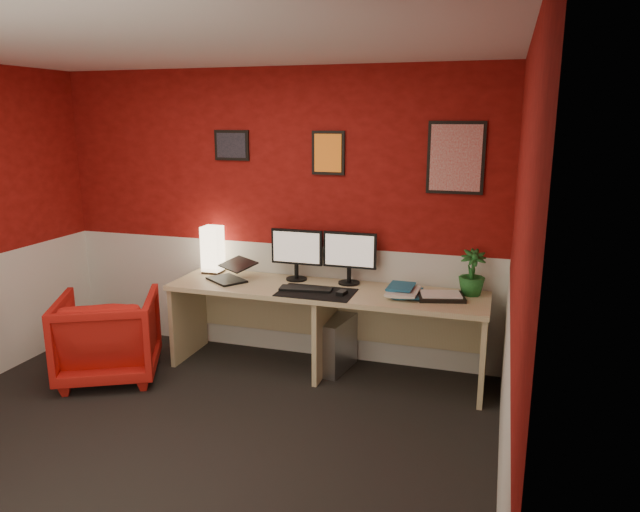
{
  "coord_description": "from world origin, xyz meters",
  "views": [
    {
      "loc": [
        1.91,
        -2.99,
        2.09
      ],
      "look_at": [
        0.6,
        1.21,
        1.05
      ],
      "focal_mm": 33.06,
      "sensor_mm": 36.0,
      "label": 1
    }
  ],
  "objects_px": {
    "zen_tray": "(441,297)",
    "shoji_lamp": "(213,251)",
    "potted_plant": "(472,273)",
    "pc_tower": "(336,344)",
    "laptop": "(226,268)",
    "armchair": "(108,336)",
    "monitor_right": "(349,250)",
    "desk": "(325,331)",
    "monitor_left": "(296,247)"
  },
  "relations": [
    {
      "from": "pc_tower",
      "to": "shoji_lamp",
      "type": "bearing_deg",
      "value": -175.51
    },
    {
      "from": "desk",
      "to": "armchair",
      "type": "height_order",
      "value": "desk"
    },
    {
      "from": "monitor_left",
      "to": "potted_plant",
      "type": "bearing_deg",
      "value": -0.21
    },
    {
      "from": "desk",
      "to": "zen_tray",
      "type": "xyz_separation_m",
      "value": [
        0.93,
        0.01,
        0.38
      ]
    },
    {
      "from": "desk",
      "to": "pc_tower",
      "type": "relative_size",
      "value": 5.78
    },
    {
      "from": "desk",
      "to": "monitor_left",
      "type": "height_order",
      "value": "monitor_left"
    },
    {
      "from": "pc_tower",
      "to": "desk",
      "type": "bearing_deg",
      "value": -117.9
    },
    {
      "from": "pc_tower",
      "to": "monitor_right",
      "type": "bearing_deg",
      "value": 64.9
    },
    {
      "from": "potted_plant",
      "to": "pc_tower",
      "type": "distance_m",
      "value": 1.28
    },
    {
      "from": "monitor_left",
      "to": "shoji_lamp",
      "type": "bearing_deg",
      "value": 179.42
    },
    {
      "from": "monitor_right",
      "to": "potted_plant",
      "type": "xyz_separation_m",
      "value": [
        0.99,
        -0.02,
        -0.11
      ]
    },
    {
      "from": "desk",
      "to": "monitor_right",
      "type": "bearing_deg",
      "value": 54.03
    },
    {
      "from": "shoji_lamp",
      "to": "pc_tower",
      "type": "height_order",
      "value": "shoji_lamp"
    },
    {
      "from": "shoji_lamp",
      "to": "desk",
      "type": "bearing_deg",
      "value": -10.0
    },
    {
      "from": "monitor_right",
      "to": "armchair",
      "type": "bearing_deg",
      "value": -156.01
    },
    {
      "from": "desk",
      "to": "laptop",
      "type": "height_order",
      "value": "laptop"
    },
    {
      "from": "desk",
      "to": "pc_tower",
      "type": "xyz_separation_m",
      "value": [
        0.07,
        0.09,
        -0.14
      ]
    },
    {
      "from": "zen_tray",
      "to": "pc_tower",
      "type": "bearing_deg",
      "value": 174.65
    },
    {
      "from": "laptop",
      "to": "monitor_right",
      "type": "distance_m",
      "value": 1.06
    },
    {
      "from": "potted_plant",
      "to": "monitor_right",
      "type": "bearing_deg",
      "value": 178.73
    },
    {
      "from": "monitor_right",
      "to": "pc_tower",
      "type": "height_order",
      "value": "monitor_right"
    },
    {
      "from": "shoji_lamp",
      "to": "monitor_left",
      "type": "relative_size",
      "value": 0.69
    },
    {
      "from": "pc_tower",
      "to": "potted_plant",
      "type": "bearing_deg",
      "value": 14.51
    },
    {
      "from": "monitor_left",
      "to": "potted_plant",
      "type": "distance_m",
      "value": 1.46
    },
    {
      "from": "zen_tray",
      "to": "armchair",
      "type": "xyz_separation_m",
      "value": [
        -2.59,
        -0.61,
        -0.39
      ]
    },
    {
      "from": "desk",
      "to": "zen_tray",
      "type": "height_order",
      "value": "zen_tray"
    },
    {
      "from": "pc_tower",
      "to": "monitor_left",
      "type": "bearing_deg",
      "value": 175.31
    },
    {
      "from": "zen_tray",
      "to": "potted_plant",
      "type": "relative_size",
      "value": 0.97
    },
    {
      "from": "zen_tray",
      "to": "shoji_lamp",
      "type": "bearing_deg",
      "value": 174.78
    },
    {
      "from": "shoji_lamp",
      "to": "laptop",
      "type": "xyz_separation_m",
      "value": [
        0.24,
        -0.22,
        -0.09
      ]
    },
    {
      "from": "laptop",
      "to": "monitor_right",
      "type": "height_order",
      "value": "monitor_right"
    },
    {
      "from": "desk",
      "to": "monitor_right",
      "type": "xyz_separation_m",
      "value": [
        0.15,
        0.2,
        0.66
      ]
    },
    {
      "from": "zen_tray",
      "to": "pc_tower",
      "type": "relative_size",
      "value": 0.78
    },
    {
      "from": "laptop",
      "to": "pc_tower",
      "type": "height_order",
      "value": "laptop"
    },
    {
      "from": "monitor_left",
      "to": "zen_tray",
      "type": "height_order",
      "value": "monitor_left"
    },
    {
      "from": "shoji_lamp",
      "to": "monitor_left",
      "type": "distance_m",
      "value": 0.8
    },
    {
      "from": "desk",
      "to": "shoji_lamp",
      "type": "height_order",
      "value": "shoji_lamp"
    },
    {
      "from": "shoji_lamp",
      "to": "laptop",
      "type": "relative_size",
      "value": 1.21
    },
    {
      "from": "laptop",
      "to": "zen_tray",
      "type": "height_order",
      "value": "laptop"
    },
    {
      "from": "laptop",
      "to": "monitor_left",
      "type": "height_order",
      "value": "monitor_left"
    },
    {
      "from": "shoji_lamp",
      "to": "laptop",
      "type": "distance_m",
      "value": 0.33
    },
    {
      "from": "armchair",
      "to": "shoji_lamp",
      "type": "bearing_deg",
      "value": -151.7
    },
    {
      "from": "desk",
      "to": "monitor_right",
      "type": "relative_size",
      "value": 4.48
    },
    {
      "from": "laptop",
      "to": "monitor_left",
      "type": "bearing_deg",
      "value": 55.53
    },
    {
      "from": "zen_tray",
      "to": "potted_plant",
      "type": "bearing_deg",
      "value": 38.7
    },
    {
      "from": "zen_tray",
      "to": "laptop",
      "type": "bearing_deg",
      "value": -178.97
    },
    {
      "from": "desk",
      "to": "pc_tower",
      "type": "distance_m",
      "value": 0.18
    },
    {
      "from": "shoji_lamp",
      "to": "zen_tray",
      "type": "height_order",
      "value": "shoji_lamp"
    },
    {
      "from": "desk",
      "to": "potted_plant",
      "type": "distance_m",
      "value": 1.28
    },
    {
      "from": "shoji_lamp",
      "to": "pc_tower",
      "type": "xyz_separation_m",
      "value": [
        1.17,
        -0.11,
        -0.7
      ]
    }
  ]
}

